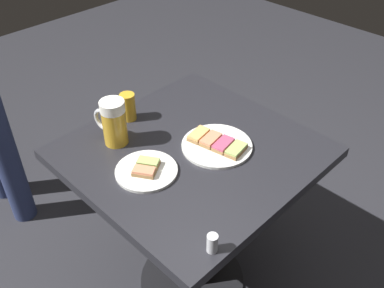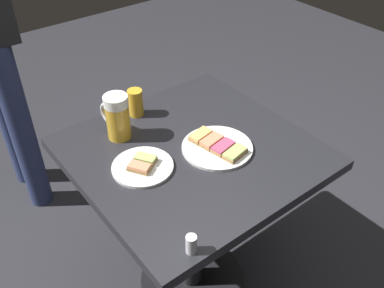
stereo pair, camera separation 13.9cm
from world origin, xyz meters
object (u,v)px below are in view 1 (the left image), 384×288
object	(u,v)px
beer_mug	(113,122)
beer_glass_small	(128,107)
plate_far	(146,170)
plate_near	(217,144)
salt_shaker	(212,243)

from	to	relation	value
beer_mug	beer_glass_small	xyz separation A→B (m)	(-0.07, 0.12, -0.03)
plate_far	beer_glass_small	size ratio (longest dim) A/B	1.92
plate_near	salt_shaker	world-z (taller)	salt_shaker
salt_shaker	plate_near	bearing A→B (deg)	130.60
beer_mug	beer_glass_small	bearing A→B (deg)	122.70
beer_mug	salt_shaker	bearing A→B (deg)	-10.93
plate_far	beer_mug	bearing A→B (deg)	171.76
beer_mug	plate_far	bearing A→B (deg)	-8.24
salt_shaker	beer_glass_small	bearing A→B (deg)	160.15
beer_mug	salt_shaker	world-z (taller)	beer_mug
plate_far	beer_mug	size ratio (longest dim) A/B	1.21
plate_near	beer_mug	bearing A→B (deg)	-140.06
plate_far	beer_glass_small	xyz separation A→B (m)	(-0.27, 0.14, 0.04)
plate_far	salt_shaker	xyz separation A→B (m)	(0.34, -0.08, 0.02)
beer_glass_small	salt_shaker	world-z (taller)	beer_glass_small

